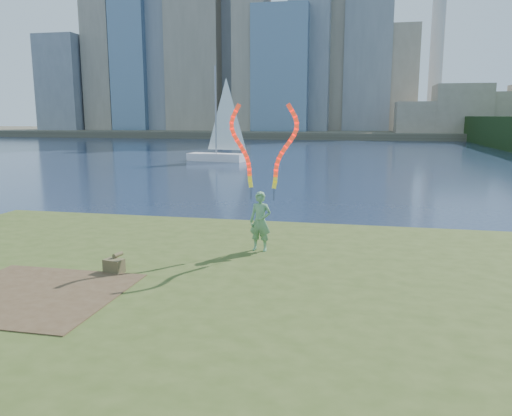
# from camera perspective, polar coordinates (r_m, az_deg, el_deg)

# --- Properties ---
(ground) EXTENTS (320.00, 320.00, 0.00)m
(ground) POSITION_cam_1_polar(r_m,az_deg,el_deg) (12.22, -6.30, -8.98)
(ground) COLOR #192640
(ground) RESTS_ON ground
(grassy_knoll) EXTENTS (20.00, 18.00, 0.80)m
(grassy_knoll) POSITION_cam_1_polar(r_m,az_deg,el_deg) (10.09, -10.50, -11.32)
(grassy_knoll) COLOR #3B4B1B
(grassy_knoll) RESTS_ON ground
(dirt_patch) EXTENTS (3.20, 3.00, 0.02)m
(dirt_patch) POSITION_cam_1_polar(r_m,az_deg,el_deg) (10.24, -24.18, -8.97)
(dirt_patch) COLOR #47331E
(dirt_patch) RESTS_ON grassy_knoll
(far_shore) EXTENTS (320.00, 40.00, 1.20)m
(far_shore) POSITION_cam_1_polar(r_m,az_deg,el_deg) (106.05, 10.13, 8.45)
(far_shore) COLOR #474234
(far_shore) RESTS_ON ground
(woman_with_ribbons) EXTENTS (1.97, 0.42, 3.86)m
(woman_with_ribbons) POSITION_cam_1_polar(r_m,az_deg,el_deg) (12.04, 0.59, 1.84)
(woman_with_ribbons) COLOR #1A7722
(woman_with_ribbons) RESTS_ON grassy_knoll
(canvas_bag) EXTENTS (0.44, 0.49, 0.38)m
(canvas_bag) POSITION_cam_1_polar(r_m,az_deg,el_deg) (11.03, -15.89, -6.28)
(canvas_bag) COLOR #4C4929
(canvas_bag) RESTS_ON grassy_knoll
(sailboat) EXTENTS (5.68, 2.56, 8.51)m
(sailboat) POSITION_cam_1_polar(r_m,az_deg,el_deg) (45.60, -4.24, 7.19)
(sailboat) COLOR white
(sailboat) RESTS_ON ground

